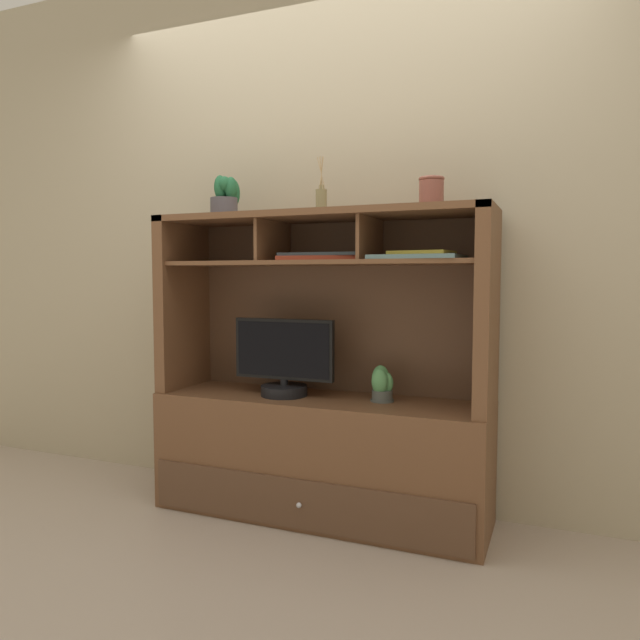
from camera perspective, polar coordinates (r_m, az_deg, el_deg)
The scene contains 10 objects.
floor_plane at distance 2.99m, azimuth 0.00°, elevation -18.35°, with size 6.00×6.00×0.02m, color #AC9B8A.
back_wall at distance 3.01m, azimuth 1.88°, elevation 9.25°, with size 6.00×0.02×2.80m, color tan.
media_console at distance 2.85m, azimuth 0.06°, elevation -9.78°, with size 1.58×0.48×1.43m.
tv_monitor at distance 2.83m, azimuth -3.50°, elevation -4.16°, with size 0.51×0.22×0.37m.
potted_orchid at distance 2.73m, azimuth 5.97°, elevation -6.08°, with size 0.11×0.11×0.16m.
magazine_stack_left at distance 2.76m, azimuth 0.48°, elevation 6.08°, with size 0.42×0.33×0.04m.
magazine_stack_centre at distance 2.57m, azimuth 9.49°, elevation 6.10°, with size 0.38×0.30×0.04m.
diffuser_bottle at distance 2.79m, azimuth 0.12°, elevation 11.47°, with size 0.05×0.05×0.26m.
potted_succulent at distance 3.01m, azimuth -9.07°, elevation 11.57°, with size 0.15×0.15×0.20m.
ceramic_vase at distance 2.64m, azimuth 10.67°, elevation 11.98°, with size 0.11×0.11×0.13m.
Camera 1 is at (1.05, -2.55, 1.14)m, focal length 33.23 mm.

